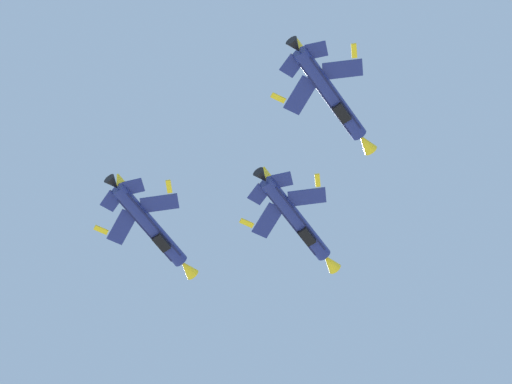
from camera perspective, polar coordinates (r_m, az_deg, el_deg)
name	(u,v)px	position (r m, az deg, el deg)	size (l,w,h in m)	color
fighter_jet_lead	(297,221)	(136.77, 1.93, -1.35)	(10.65, 15.94, 4.37)	navy
fighter_jet_left_wing	(151,227)	(138.13, -4.91, -1.64)	(10.63, 15.94, 4.38)	navy
fighter_jet_right_wing	(331,96)	(129.51, 3.54, 4.50)	(10.65, 15.94, 4.37)	navy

